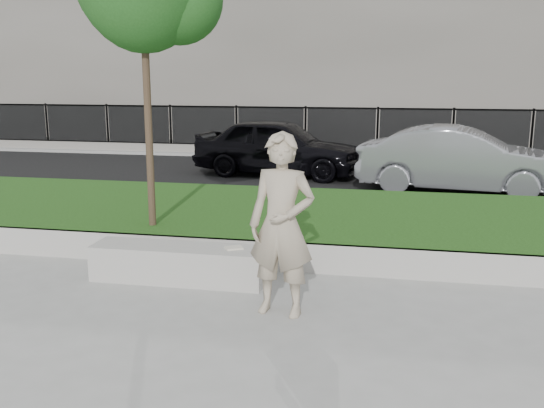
% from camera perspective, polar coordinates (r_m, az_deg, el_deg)
% --- Properties ---
extents(ground, '(90.00, 90.00, 0.00)m').
position_cam_1_polar(ground, '(7.42, -5.61, -8.45)').
color(ground, gray).
rests_on(ground, ground).
extents(grass_bank, '(34.00, 4.00, 0.40)m').
position_cam_1_polar(grass_bank, '(10.14, -0.75, -1.53)').
color(grass_bank, black).
rests_on(grass_bank, ground).
extents(grass_kerb, '(34.00, 0.08, 0.40)m').
position_cam_1_polar(grass_kerb, '(8.30, -3.57, -4.69)').
color(grass_kerb, '#A5A29A').
rests_on(grass_kerb, ground).
extents(street, '(34.00, 7.00, 0.04)m').
position_cam_1_polar(street, '(15.49, 3.49, 2.58)').
color(street, black).
rests_on(street, ground).
extents(far_pavement, '(34.00, 3.00, 0.12)m').
position_cam_1_polar(far_pavement, '(19.90, 5.26, 4.82)').
color(far_pavement, gray).
rests_on(far_pavement, ground).
extents(iron_fence, '(32.00, 0.30, 1.50)m').
position_cam_1_polar(iron_fence, '(18.86, 4.97, 5.89)').
color(iron_fence, slate).
rests_on(iron_fence, far_pavement).
extents(building_facade, '(34.00, 10.00, 10.00)m').
position_cam_1_polar(building_facade, '(26.82, 7.14, 17.25)').
color(building_facade, '#615C55').
rests_on(building_facade, ground).
extents(stone_bench, '(2.23, 0.56, 0.46)m').
position_cam_1_polar(stone_bench, '(7.87, -8.78, -5.54)').
color(stone_bench, '#A5A29A').
rests_on(stone_bench, ground).
extents(man, '(0.79, 0.58, 2.01)m').
position_cam_1_polar(man, '(6.53, 0.92, -2.01)').
color(man, tan).
rests_on(man, ground).
extents(book, '(0.26, 0.24, 0.02)m').
position_cam_1_polar(book, '(7.62, -3.60, -4.14)').
color(book, beige).
rests_on(book, stone_bench).
extents(car_dark, '(4.49, 2.31, 1.46)m').
position_cam_1_polar(car_dark, '(15.49, 0.62, 5.41)').
color(car_dark, black).
rests_on(car_dark, street).
extents(car_silver, '(4.54, 2.12, 1.44)m').
position_cam_1_polar(car_silver, '(13.79, 17.37, 3.96)').
color(car_silver, gray).
rests_on(car_silver, street).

